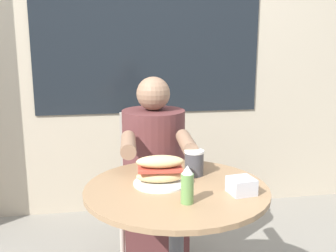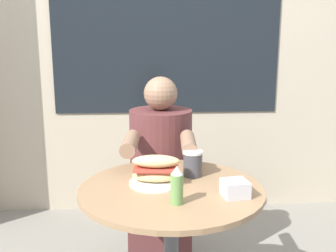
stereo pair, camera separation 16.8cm
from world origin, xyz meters
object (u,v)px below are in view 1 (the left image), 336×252
object	(u,v)px
seated_diner	(154,197)
condiment_bottle	(187,185)
sandwich_on_plate	(160,171)
drink_cup	(194,163)
cafe_table	(176,234)
diner_chair	(148,170)

from	to	relation	value
seated_diner	condiment_bottle	size ratio (longest dim) A/B	8.16
sandwich_on_plate	drink_cup	world-z (taller)	sandwich_on_plate
drink_cup	condiment_bottle	size ratio (longest dim) A/B	0.78
seated_diner	condiment_bottle	distance (m)	0.77
seated_diner	sandwich_on_plate	world-z (taller)	seated_diner
seated_diner	drink_cup	size ratio (longest dim) A/B	10.42
cafe_table	sandwich_on_plate	world-z (taller)	sandwich_on_plate
condiment_bottle	drink_cup	bearing A→B (deg)	72.18
seated_diner	drink_cup	world-z (taller)	seated_diner
seated_diner	sandwich_on_plate	xyz separation A→B (m)	(-0.04, -0.49, 0.31)
cafe_table	sandwich_on_plate	size ratio (longest dim) A/B	3.50
sandwich_on_plate	diner_chair	bearing A→B (deg)	86.67
diner_chair	seated_diner	xyz separation A→B (m)	(-0.01, -0.35, -0.03)
diner_chair	cafe_table	bearing A→B (deg)	94.40
seated_diner	diner_chair	bearing A→B (deg)	-87.57
diner_chair	seated_diner	bearing A→B (deg)	92.43
drink_cup	condiment_bottle	xyz separation A→B (m)	(-0.09, -0.28, 0.01)
seated_diner	condiment_bottle	bearing A→B (deg)	95.94
seated_diner	condiment_bottle	world-z (taller)	seated_diner
cafe_table	seated_diner	size ratio (longest dim) A/B	0.66
drink_cup	seated_diner	bearing A→B (deg)	105.75
diner_chair	condiment_bottle	distance (m)	1.08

